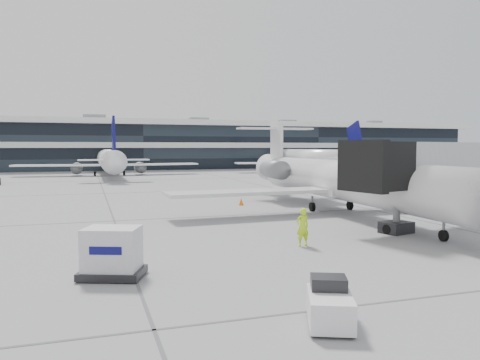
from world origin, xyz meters
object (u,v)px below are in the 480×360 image
object	(u,v)px
baggage_tug	(330,305)
cargo_uld	(112,253)
regional_jet	(339,179)
jet_bridge	(460,163)
ramp_worker	(303,227)

from	to	relation	value
baggage_tug	cargo_uld	bearing A→B (deg)	152.28
regional_jet	cargo_uld	distance (m)	21.88
regional_jet	baggage_tug	world-z (taller)	regional_jet
regional_jet	jet_bridge	distance (m)	8.61
jet_bridge	regional_jet	bearing A→B (deg)	109.94
jet_bridge	ramp_worker	xyz separation A→B (m)	(-12.80, -3.18, -3.03)
regional_jet	ramp_worker	size ratio (longest dim) A/B	17.06
jet_bridge	cargo_uld	size ratio (longest dim) A/B	6.08
regional_jet	jet_bridge	xyz separation A→B (m)	(4.85, -6.97, 1.39)
ramp_worker	cargo_uld	world-z (taller)	same
ramp_worker	baggage_tug	bearing A→B (deg)	63.63
jet_bridge	baggage_tug	world-z (taller)	jet_bridge
cargo_uld	regional_jet	bearing A→B (deg)	57.85
ramp_worker	cargo_uld	bearing A→B (deg)	12.68
regional_jet	jet_bridge	bearing A→B (deg)	-53.65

